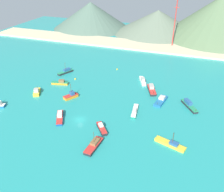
# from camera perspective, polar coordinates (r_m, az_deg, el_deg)

# --- Properties ---
(ground) EXTENTS (260.00, 280.00, 0.50)m
(ground) POSITION_cam_1_polar(r_m,az_deg,el_deg) (120.30, -1.26, 1.99)
(ground) COLOR teal
(fishing_boat_0) EXTENTS (3.63, 9.39, 6.25)m
(fishing_boat_0) POSITION_cam_1_polar(r_m,az_deg,el_deg) (82.97, -4.31, -11.51)
(fishing_boat_0) COLOR #232328
(fishing_boat_0) RESTS_ON ground
(fishing_boat_1) EXTENTS (5.69, 9.45, 2.98)m
(fishing_boat_1) POSITION_cam_1_polar(r_m,az_deg,el_deg) (125.44, 7.23, 3.61)
(fishing_boat_1) COLOR silver
(fishing_boat_1) RESTS_ON ground
(fishing_boat_2) EXTENTS (4.92, 10.54, 2.21)m
(fishing_boat_2) POSITION_cam_1_polar(r_m,az_deg,el_deg) (109.42, 11.49, -1.03)
(fishing_boat_2) COLOR #1E5BA8
(fishing_boat_2) RESTS_ON ground
(fishing_boat_3) EXTENTS (11.10, 5.59, 5.66)m
(fishing_boat_3) POSITION_cam_1_polar(r_m,az_deg,el_deg) (85.88, 13.66, -10.94)
(fishing_boat_3) COLOR gold
(fishing_boat_3) RESTS_ON ground
(fishing_boat_4) EXTENTS (5.95, 7.80, 2.80)m
(fishing_boat_4) POSITION_cam_1_polar(r_m,az_deg,el_deg) (119.36, -17.35, 0.96)
(fishing_boat_4) COLOR gold
(fishing_boat_4) RESTS_ON ground
(fishing_boat_5) EXTENTS (6.40, 10.87, 2.73)m
(fishing_boat_5) POSITION_cam_1_polar(r_m,az_deg,el_deg) (117.68, 9.32, 1.59)
(fishing_boat_5) COLOR #232328
(fishing_boat_5) RESTS_ON ground
(fishing_boat_6) EXTENTS (6.72, 9.91, 2.08)m
(fishing_boat_6) POSITION_cam_1_polar(r_m,az_deg,el_deg) (98.38, -12.21, -4.86)
(fishing_boat_6) COLOR #14478C
(fishing_boat_6) RESTS_ON ground
(fishing_boat_7) EXTENTS (5.75, 9.27, 6.33)m
(fishing_boat_7) POSITION_cam_1_polar(r_m,az_deg,el_deg) (137.75, -10.86, 5.69)
(fishing_boat_7) COLOR #232328
(fishing_boat_7) RESTS_ON ground
(fishing_boat_8) EXTENTS (8.77, 3.98, 2.54)m
(fishing_boat_8) POSITION_cam_1_polar(r_m,az_deg,el_deg) (125.45, -12.13, 3.09)
(fishing_boat_8) COLOR orange
(fishing_boat_8) RESTS_ON ground
(fishing_boat_9) EXTENTS (8.03, 10.39, 2.59)m
(fishing_boat_9) POSITION_cam_1_polar(r_m,az_deg,el_deg) (108.77, 17.70, -2.00)
(fishing_boat_9) COLOR #232328
(fishing_boat_9) RESTS_ON ground
(fishing_boat_10) EXTENTS (5.74, 7.13, 7.04)m
(fishing_boat_10) POSITION_cam_1_polar(r_m,az_deg,el_deg) (111.91, -9.66, 0.05)
(fishing_boat_10) COLOR orange
(fishing_boat_10) RESTS_ON ground
(fishing_boat_12) EXTENTS (6.45, 7.25, 2.24)m
(fishing_boat_12) POSITION_cam_1_polar(r_m,az_deg,el_deg) (90.21, -2.48, -7.61)
(fishing_boat_12) COLOR #232328
(fishing_boat_12) RESTS_ON ground
(fishing_boat_13) EXTENTS (3.26, 10.45, 2.00)m
(fishing_boat_13) POSITION_cam_1_polar(r_m,az_deg,el_deg) (100.33, 5.38, -3.56)
(fishing_boat_13) COLOR #198466
(fishing_boat_13) RESTS_ON ground
(buoy_0) EXTENTS (0.97, 0.97, 0.97)m
(buoy_0) POSITION_cam_1_polar(r_m,az_deg,el_deg) (129.67, -8.67, 3.97)
(buoy_0) COLOR gold
(buoy_0) RESTS_ON ground
(buoy_1) EXTENTS (0.89, 0.89, 0.89)m
(buoy_1) POSITION_cam_1_polar(r_m,az_deg,el_deg) (140.31, 1.21, 6.32)
(buoy_1) COLOR gold
(buoy_1) RESTS_ON ground
(beach_strip) EXTENTS (247.00, 22.86, 1.20)m
(beach_strip) POSITION_cam_1_polar(r_m,az_deg,el_deg) (182.28, 6.80, 11.77)
(beach_strip) COLOR beige
(beach_strip) RESTS_ON ground
(hill_west) EXTENTS (69.03, 69.03, 22.87)m
(hill_west) POSITION_cam_1_polar(r_m,az_deg,el_deg) (233.22, -4.99, 18.46)
(hill_west) COLOR #4C6656
(hill_west) RESTS_ON ground
(hill_central) EXTENTS (73.32, 73.32, 19.31)m
(hill_central) POSITION_cam_1_polar(r_m,az_deg,el_deg) (216.80, 10.68, 16.78)
(hill_central) COLOR #60705B
(hill_central) RESTS_ON ground
(hill_east) EXTENTS (87.56, 87.56, 32.96)m
(hill_east) POSITION_cam_1_polar(r_m,az_deg,el_deg) (214.06, 24.03, 16.59)
(hill_east) COLOR #56704C
(hill_east) RESTS_ON ground
(radio_tower) EXTENTS (3.33, 2.67, 33.35)m
(radio_tower) POSITION_cam_1_polar(r_m,az_deg,el_deg) (180.61, 14.58, 16.30)
(radio_tower) COLOR #B7332D
(radio_tower) RESTS_ON ground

